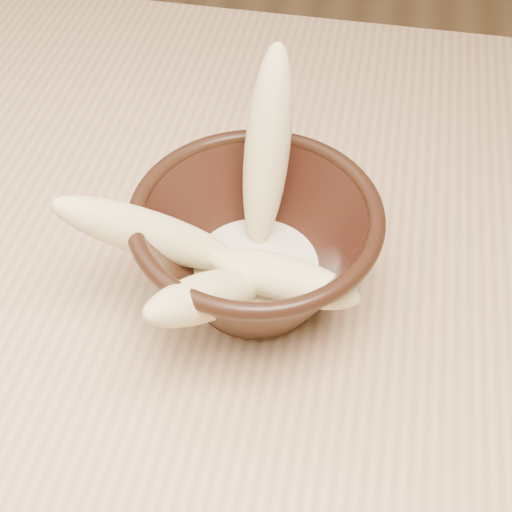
{
  "coord_description": "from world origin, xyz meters",
  "views": [
    {
      "loc": [
        0.29,
        -0.42,
        1.23
      ],
      "look_at": [
        0.21,
        -0.05,
        0.8
      ],
      "focal_mm": 50.0,
      "sensor_mm": 36.0,
      "label": 1
    }
  ],
  "objects": [
    {
      "name": "banana_left",
      "position": [
        0.14,
        -0.08,
        0.84
      ],
      "size": [
        0.15,
        0.09,
        0.12
      ],
      "primitive_type": "ellipsoid",
      "rotation": [
        0.95,
        0.0,
        -1.17
      ],
      "color": "#F7DF92",
      "rests_on": "bowl"
    },
    {
      "name": "bowl",
      "position": [
        0.21,
        -0.05,
        0.81
      ],
      "size": [
        0.19,
        0.19,
        0.11
      ],
      "rotation": [
        0.0,
        0.0,
        -0.18
      ],
      "color": "black",
      "rests_on": "table"
    },
    {
      "name": "banana_upright",
      "position": [
        0.21,
        0.0,
        0.87
      ],
      "size": [
        0.04,
        0.1,
        0.17
      ],
      "primitive_type": "ellipsoid",
      "rotation": [
        0.39,
        0.0,
        3.09
      ],
      "color": "#F7DF92",
      "rests_on": "bowl"
    },
    {
      "name": "table",
      "position": [
        0.0,
        0.0,
        0.67
      ],
      "size": [
        1.2,
        0.8,
        0.75
      ],
      "color": "tan",
      "rests_on": "ground"
    },
    {
      "name": "banana_across",
      "position": [
        0.24,
        -0.08,
        0.81
      ],
      "size": [
        0.13,
        0.06,
        0.04
      ],
      "primitive_type": "ellipsoid",
      "rotation": [
        1.5,
        0.0,
        1.35
      ],
      "color": "#F7DF92",
      "rests_on": "bowl"
    },
    {
      "name": "banana_front",
      "position": [
        0.19,
        -0.12,
        0.82
      ],
      "size": [
        0.1,
        0.13,
        0.1
      ],
      "primitive_type": "ellipsoid",
      "rotation": [
        1.02,
        0.0,
        -0.51
      ],
      "color": "#F7DF92",
      "rests_on": "bowl"
    },
    {
      "name": "milk_puddle",
      "position": [
        0.21,
        -0.05,
        0.78
      ],
      "size": [
        0.11,
        0.11,
        0.02
      ],
      "primitive_type": "cylinder",
      "color": "beige",
      "rests_on": "bowl"
    }
  ]
}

